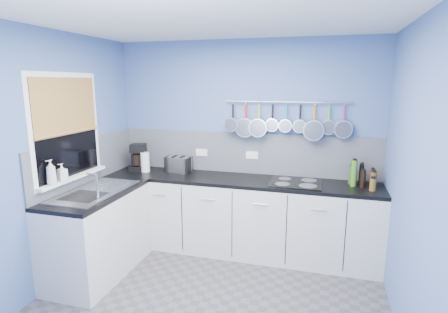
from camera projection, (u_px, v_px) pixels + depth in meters
The scene contains 44 objects.
floor at pixel (207, 309), 3.23m from camera, with size 3.20×3.00×0.02m, color #47474C.
ceiling at pixel (203, 14), 2.72m from camera, with size 3.20×3.00×0.02m, color white.
wall_back at pixel (245, 145), 4.39m from camera, with size 3.20×0.02×2.50m, color #47639F.
wall_front at pixel (93, 259), 1.55m from camera, with size 3.20×0.02×2.50m, color #47639F.
wall_left at pixel (45, 163), 3.40m from camera, with size 0.02×3.00×2.50m, color #47639F.
wall_right at pixel (420, 190), 2.54m from camera, with size 0.02×3.00×2.50m, color #47639F.
backsplash_back at pixel (244, 153), 4.39m from camera, with size 3.20×0.02×0.50m, color slate.
backsplash_left at pixel (88, 160), 3.98m from camera, with size 0.02×1.80×0.50m, color slate.
cabinet_run_back at pixel (238, 216), 4.27m from camera, with size 3.20×0.60×0.86m, color silver.
worktop_back at pixel (239, 180), 4.18m from camera, with size 3.20×0.60×0.04m, color black.
cabinet_run_left at pixel (98, 234), 3.77m from camera, with size 0.60×1.20×0.86m, color silver.
worktop_left at pixel (95, 193), 3.68m from camera, with size 0.60×1.20×0.04m, color black.
window_frame at pixel (67, 128), 3.61m from camera, with size 0.01×1.00×1.10m, color white.
window_glass at pixel (67, 128), 3.61m from camera, with size 0.01×0.90×1.00m, color black.
bamboo_blind at pixel (66, 105), 3.56m from camera, with size 0.01×0.90×0.55m, color #BA7E43.
window_sill at pixel (73, 177), 3.71m from camera, with size 0.10×0.98×0.03m, color white.
sink_unit at pixel (95, 191), 3.67m from camera, with size 0.50×0.95×0.01m, color silver.
mixer_tap at pixel (97, 185), 3.43m from camera, with size 0.12×0.08×0.26m, color silver, non-canonical shape.
socket_left at pixel (202, 152), 4.53m from camera, with size 0.15×0.01×0.09m, color white.
socket_right at pixel (252, 155), 4.36m from camera, with size 0.15×0.01×0.09m, color white.
pot_rail at pixel (287, 102), 4.10m from camera, with size 0.02×0.02×1.45m, color silver.
soap_bottle_a at pixel (51, 172), 3.37m from camera, with size 0.09×0.09×0.24m, color white.
soap_bottle_b at pixel (62, 172), 3.52m from camera, with size 0.08×0.08×0.17m, color white.
paper_towel at pixel (145, 162), 4.47m from camera, with size 0.11×0.11×0.24m, color white.
coffee_maker at pixel (138, 157), 4.53m from camera, with size 0.19×0.21×0.34m, color black, non-canonical shape.
toaster at pixel (179, 164), 4.47m from camera, with size 0.30×0.17×0.19m, color silver.
canister at pixel (182, 167), 4.43m from camera, with size 0.10×0.10×0.15m, color silver.
hob at pixel (296, 183), 3.98m from camera, with size 0.56×0.50×0.01m, color black.
pan_0 at pixel (233, 116), 4.29m from camera, with size 0.17×0.11×0.36m, color silver, non-canonical shape.
pan_1 at pixel (246, 119), 4.26m from camera, with size 0.23×0.09×0.42m, color silver, non-canonical shape.
pan_2 at pixel (259, 119), 4.21m from camera, with size 0.22×0.10×0.41m, color silver, non-canonical shape.
pan_3 at pixel (272, 117), 4.16m from camera, with size 0.15×0.06×0.34m, color silver, non-canonical shape.
pan_4 at pixel (286, 117), 4.12m from camera, with size 0.15×0.10×0.34m, color silver, non-canonical shape.
pan_5 at pixel (300, 117), 4.08m from camera, with size 0.15×0.09×0.34m, color silver, non-canonical shape.
pan_6 at pixel (314, 121), 4.05m from camera, with size 0.24×0.11×0.43m, color silver, non-canonical shape.
pan_7 at pixel (329, 119), 4.00m from camera, with size 0.17×0.06×0.36m, color silver, non-canonical shape.
pan_8 at pixel (344, 121), 3.96m from camera, with size 0.20×0.07×0.39m, color silver, non-canonical shape.
condiment_0 at pixel (372, 178), 3.86m from camera, with size 0.05×0.05×0.18m, color #4C190C.
condiment_1 at pixel (361, 175), 3.89m from camera, with size 0.05×0.05×0.23m, color black.
condiment_2 at pixel (352, 175), 3.94m from camera, with size 0.06×0.06×0.21m, color #265919.
condiment_3 at pixel (373, 180), 3.78m from camera, with size 0.07×0.07×0.17m, color brown.
condiment_4 at pixel (363, 179), 3.81m from camera, with size 0.06×0.06×0.18m, color black.
condiment_5 at pixel (354, 173), 3.84m from camera, with size 0.06×0.06×0.28m, color #3F721E.
condiment_6 at pixel (373, 185), 3.69m from camera, with size 0.06×0.06×0.13m, color brown.
Camera 1 is at (0.93, -2.73, 2.00)m, focal length 28.68 mm.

